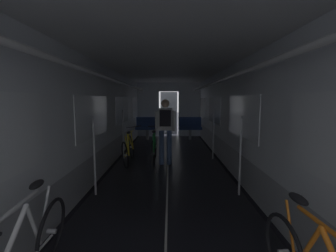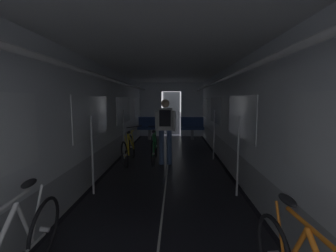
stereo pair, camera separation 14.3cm
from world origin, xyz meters
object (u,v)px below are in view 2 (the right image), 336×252
Objects in this scene: bench_seat_far_left at (150,126)px; bicycle_green_in_aisle at (154,148)px; bench_seat_far_right at (192,126)px; bicycle_yellow at (129,149)px; person_cyclist_aisle at (165,126)px.

bench_seat_far_left is 0.58× the size of bicycle_green_in_aisle.
bicycle_yellow is (-1.94, -3.84, -0.19)m from bench_seat_far_right.
bicycle_yellow reaches higher than bicycle_green_in_aisle.
bicycle_green_in_aisle is (0.67, 0.13, 0.00)m from bicycle_yellow.
bench_seat_far_right is at bearing 0.00° from bench_seat_far_left.
bench_seat_far_right is 4.11m from person_cyclist_aisle.
bench_seat_far_right is at bearing 63.14° from bicycle_yellow.
bicycle_yellow reaches higher than bench_seat_far_right.
bicycle_green_in_aisle is at bearing 11.11° from bicycle_yellow.
person_cyclist_aisle is (-0.97, -3.97, 0.45)m from bench_seat_far_right.
bench_seat_far_right is 0.58× the size of bicycle_green_in_aisle.
bench_seat_far_left reaches higher than bicycle_green_in_aisle.
person_cyclist_aisle is 0.75m from bicycle_green_in_aisle.
bicycle_green_in_aisle is (-1.28, -3.70, -0.18)m from bench_seat_far_right.
bicycle_green_in_aisle is at bearing 139.12° from person_cyclist_aisle.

